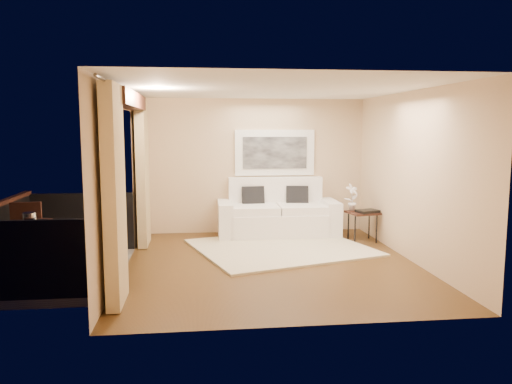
{
  "coord_description": "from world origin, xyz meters",
  "views": [
    {
      "loc": [
        -1.12,
        -7.54,
        2.11
      ],
      "look_at": [
        -0.16,
        0.7,
        1.05
      ],
      "focal_mm": 35.0,
      "sensor_mm": 36.0,
      "label": 1
    }
  ],
  "objects": [
    {
      "name": "sofa",
      "position": [
        0.43,
        2.1,
        0.4
      ],
      "size": [
        2.36,
        1.04,
        1.13
      ],
      "rotation": [
        0.0,
        0.0,
        -0.01
      ],
      "color": "white",
      "rests_on": "floor"
    },
    {
      "name": "balcony_chair_far",
      "position": [
        -3.68,
        0.21,
        0.6
      ],
      "size": [
        0.46,
        0.47,
        1.02
      ],
      "rotation": [
        0.0,
        0.0,
        3.19
      ],
      "color": "#331811",
      "rests_on": "balcony"
    },
    {
      "name": "curtains",
      "position": [
        -2.11,
        0.0,
        1.34
      ],
      "size": [
        0.16,
        4.8,
        2.64
      ],
      "color": "#D1B780",
      "rests_on": "ground"
    },
    {
      "name": "bistro_table",
      "position": [
        -3.3,
        -0.54,
        0.67
      ],
      "size": [
        0.73,
        0.73,
        0.75
      ],
      "rotation": [
        0.0,
        0.0,
        0.16
      ],
      "color": "#331811",
      "rests_on": "balcony"
    },
    {
      "name": "side_table",
      "position": [
        1.93,
        1.38,
        0.5
      ],
      "size": [
        0.6,
        0.6,
        0.56
      ],
      "rotation": [
        0.0,
        0.0,
        0.19
      ],
      "color": "#331811",
      "rests_on": "floor"
    },
    {
      "name": "tray",
      "position": [
        1.99,
        1.29,
        0.58
      ],
      "size": [
        0.45,
        0.38,
        0.05
      ],
      "primitive_type": "cube",
      "rotation": [
        0.0,
        0.0,
        0.31
      ],
      "color": "black",
      "rests_on": "side_table"
    },
    {
      "name": "glass_b",
      "position": [
        -3.12,
        -0.56,
        0.81
      ],
      "size": [
        0.06,
        0.06,
        0.12
      ],
      "primitive_type": "cylinder",
      "color": "white",
      "rests_on": "bistro_table"
    },
    {
      "name": "artwork",
      "position": [
        0.43,
        2.46,
        1.62
      ],
      "size": [
        1.62,
        0.07,
        0.92
      ],
      "color": "white",
      "rests_on": "room_shell"
    },
    {
      "name": "candle",
      "position": [
        -3.23,
        -0.41,
        0.78
      ],
      "size": [
        0.06,
        0.06,
        0.07
      ],
      "primitive_type": "cylinder",
      "color": "red",
      "rests_on": "bistro_table"
    },
    {
      "name": "room_shell",
      "position": [
        -2.13,
        0.0,
        2.52
      ],
      "size": [
        5.0,
        6.4,
        5.0
      ],
      "color": "white",
      "rests_on": "ground"
    },
    {
      "name": "orchid",
      "position": [
        1.77,
        1.54,
        0.82
      ],
      "size": [
        0.32,
        0.28,
        0.51
      ],
      "primitive_type": "imported",
      "rotation": [
        0.0,
        0.0,
        0.42
      ],
      "color": "white",
      "rests_on": "side_table"
    },
    {
      "name": "ice_bucket",
      "position": [
        -3.46,
        -0.39,
        0.85
      ],
      "size": [
        0.18,
        0.18,
        0.2
      ],
      "primitive_type": "cylinder",
      "color": "silver",
      "rests_on": "bistro_table"
    },
    {
      "name": "balcony_chair_near",
      "position": [
        -3.28,
        -0.74,
        0.53
      ],
      "size": [
        0.48,
        0.49,
        0.91
      ],
      "rotation": [
        0.0,
        0.0,
        -0.27
      ],
      "color": "#331811",
      "rests_on": "balcony"
    },
    {
      "name": "balcony",
      "position": [
        -3.31,
        0.0,
        0.18
      ],
      "size": [
        1.81,
        2.6,
        1.17
      ],
      "color": "#605B56",
      "rests_on": "ground"
    },
    {
      "name": "vase",
      "position": [
        -3.3,
        -0.7,
        0.84
      ],
      "size": [
        0.04,
        0.04,
        0.18
      ],
      "primitive_type": "cylinder",
      "color": "white",
      "rests_on": "bistro_table"
    },
    {
      "name": "glass_a",
      "position": [
        -3.21,
        -0.58,
        0.81
      ],
      "size": [
        0.06,
        0.06,
        0.12
      ],
      "primitive_type": "cylinder",
      "color": "silver",
      "rests_on": "bistro_table"
    },
    {
      "name": "floor",
      "position": [
        0.0,
        0.0,
        0.0
      ],
      "size": [
        5.0,
        5.0,
        0.0
      ],
      "primitive_type": "plane",
      "color": "#523718",
      "rests_on": "ground"
    },
    {
      "name": "rug",
      "position": [
        0.31,
        0.96,
        0.02
      ],
      "size": [
        3.43,
        3.19,
        0.04
      ],
      "primitive_type": "cube",
      "rotation": [
        0.0,
        0.0,
        0.3
      ],
      "color": "beige",
      "rests_on": "floor"
    }
  ]
}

